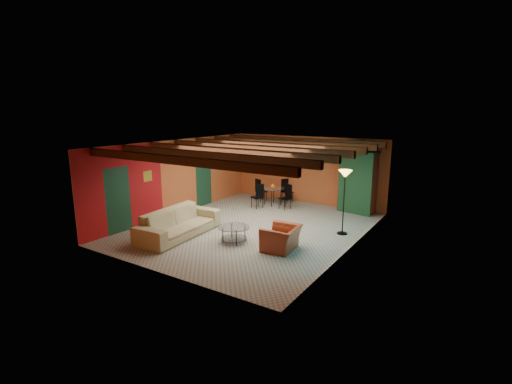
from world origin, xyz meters
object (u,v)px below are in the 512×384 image
Objects in this scene: armchair at (281,238)px; vase at (273,179)px; potted_plant at (360,145)px; coffee_table at (234,234)px; dining_table at (273,193)px; floor_lamp at (344,202)px; armoire at (357,183)px; sofa at (179,223)px.

armchair is 4.90m from vase.
vase is at bearing -165.59° from potted_plant.
coffee_table is 4.51m from vase.
vase reaches higher than dining_table.
armchair is at bearing -57.13° from vase.
floor_lamp is at bearing -80.57° from potted_plant.
coffee_table is at bearing -101.51° from armoire.
armchair reaches higher than coffee_table.
dining_table is 0.57m from vase.
vase reaches higher than coffee_table.
sofa is 5.02m from floor_lamp.
armchair is 4.85m from dining_table.
armoire is at bearing 69.04° from coffee_table.
potted_plant reaches higher than armchair.
coffee_table is at bearing -74.47° from vase.
coffee_table is 3.45m from floor_lamp.
coffee_table is at bearing -110.96° from potted_plant.
floor_lamp is at bearing -28.01° from dining_table.
potted_plant is (0.00, 0.00, 1.37)m from armoire.
floor_lamp is 3.12m from potted_plant.
coffee_table is (-1.44, -0.20, -0.10)m from armchair.
armoire is at bearing 14.41° from vase.
dining_table is 4.09m from floor_lamp.
armchair is 0.55× the size of dining_table.
sofa reaches higher than armchair.
vase is at bearing 0.00° from dining_table.
armoire reaches higher than sofa.
dining_table is at bearing 151.99° from floor_lamp.
armchair is 1.12× the size of coffee_table.
vase is at bearing -156.14° from armoire.
armchair is 4.96m from armoire.
armoire reaches higher than floor_lamp.
coffee_table is 0.46× the size of floor_lamp.
potted_plant reaches higher than coffee_table.
sofa is 6.67m from armoire.
floor_lamp is (0.95, 2.17, 0.67)m from armchair.
dining_table is at bearing -165.59° from potted_plant.
sofa is 1.41× the size of floor_lamp.
armchair is 1.46m from coffee_table.
floor_lamp is 4.06m from vase.
potted_plant is 2.89× the size of vase.
potted_plant reaches higher than dining_table.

